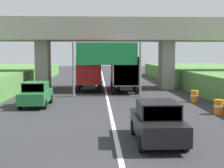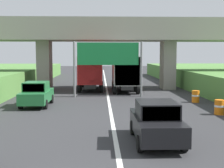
# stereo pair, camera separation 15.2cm
# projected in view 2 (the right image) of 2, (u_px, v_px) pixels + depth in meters

# --- Properties ---
(lane_centre_stripe) EXTENTS (0.20, 95.08, 0.01)m
(lane_centre_stripe) POSITION_uv_depth(u_px,v_px,m) (108.00, 98.00, 25.72)
(lane_centre_stripe) COLOR white
(lane_centre_stripe) RESTS_ON ground
(overpass_bridge) EXTENTS (40.00, 4.80, 7.23)m
(overpass_bridge) POSITION_uv_depth(u_px,v_px,m) (107.00, 37.00, 32.06)
(overpass_bridge) COLOR gray
(overpass_bridge) RESTS_ON ground
(overhead_highway_sign) EXTENTS (5.88, 0.18, 4.73)m
(overhead_highway_sign) POSITION_uv_depth(u_px,v_px,m) (108.00, 57.00, 26.18)
(overhead_highway_sign) COLOR slate
(overhead_highway_sign) RESTS_ON ground
(truck_yellow) EXTENTS (2.44, 7.30, 3.44)m
(truck_yellow) POSITION_uv_depth(u_px,v_px,m) (124.00, 72.00, 30.44)
(truck_yellow) COLOR black
(truck_yellow) RESTS_ON ground
(truck_red) EXTENTS (2.44, 7.30, 3.44)m
(truck_red) POSITION_uv_depth(u_px,v_px,m) (91.00, 71.00, 31.52)
(truck_red) COLOR black
(truck_red) RESTS_ON ground
(car_green) EXTENTS (1.86, 4.10, 1.72)m
(car_green) POSITION_uv_depth(u_px,v_px,m) (37.00, 94.00, 21.67)
(car_green) COLOR #236B38
(car_green) RESTS_ON ground
(car_black) EXTENTS (1.86, 4.10, 1.72)m
(car_black) POSITION_uv_depth(u_px,v_px,m) (156.00, 122.00, 12.67)
(car_black) COLOR black
(car_black) RESTS_ON ground
(construction_barrel_3) EXTENTS (0.57, 0.57, 0.90)m
(construction_barrel_3) POSITION_uv_depth(u_px,v_px,m) (219.00, 107.00, 18.63)
(construction_barrel_3) COLOR orange
(construction_barrel_3) RESTS_ON ground
(construction_barrel_4) EXTENTS (0.57, 0.57, 0.90)m
(construction_barrel_4) POSITION_uv_depth(u_px,v_px,m) (196.00, 96.00, 23.41)
(construction_barrel_4) COLOR orange
(construction_barrel_4) RESTS_ON ground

